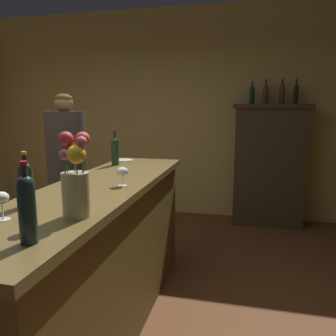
{
  "coord_description": "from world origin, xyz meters",
  "views": [
    {
      "loc": [
        1.34,
        -2.04,
        1.58
      ],
      "look_at": [
        0.75,
        0.48,
        1.11
      ],
      "focal_mm": 35.45,
      "sensor_mm": 36.0,
      "label": 1
    }
  ],
  "objects": [
    {
      "name": "wine_glass_mid",
      "position": [
        0.27,
        -0.79,
        1.17
      ],
      "size": [
        0.07,
        0.07,
        0.13
      ],
      "color": "white",
      "rests_on": "bar_counter"
    },
    {
      "name": "display_cabinet",
      "position": [
        1.66,
        2.57,
        0.85
      ],
      "size": [
        0.99,
        0.4,
        1.64
      ],
      "color": "#39311E",
      "rests_on": "ground"
    },
    {
      "name": "cheese_plate",
      "position": [
        0.18,
        0.99,
        1.08
      ],
      "size": [
        0.17,
        0.17,
        0.01
      ],
      "primitive_type": "cylinder",
      "color": "white",
      "rests_on": "bar_counter"
    },
    {
      "name": "wine_bottle_riesling",
      "position": [
        0.24,
        -0.58,
        1.2
      ],
      "size": [
        0.07,
        0.07,
        0.29
      ],
      "color": "black",
      "rests_on": "bar_counter"
    },
    {
      "name": "wine_glass_front",
      "position": [
        0.55,
        -0.02,
        1.17
      ],
      "size": [
        0.08,
        0.08,
        0.13
      ],
      "color": "white",
      "rests_on": "bar_counter"
    },
    {
      "name": "bar_counter",
      "position": [
        0.39,
        -0.05,
        0.54
      ],
      "size": [
        0.63,
        2.47,
        1.07
      ],
      "color": "brown",
      "rests_on": "ground"
    },
    {
      "name": "wine_bottle_pinot",
      "position": [
        0.19,
        0.75,
        1.21
      ],
      "size": [
        0.07,
        0.07,
        0.33
      ],
      "color": "#1B3820",
      "rests_on": "bar_counter"
    },
    {
      "name": "patron_in_grey",
      "position": [
        -0.35,
        0.84,
        0.94
      ],
      "size": [
        0.38,
        0.38,
        1.72
      ],
      "rotation": [
        0.0,
        0.0,
        -0.71
      ],
      "color": "#406642",
      "rests_on": "ground"
    },
    {
      "name": "display_bottle_center",
      "position": [
        1.77,
        2.57,
        1.78
      ],
      "size": [
        0.07,
        0.07,
        0.32
      ],
      "color": "#452F18",
      "rests_on": "display_cabinet"
    },
    {
      "name": "flower_arrangement",
      "position": [
        0.58,
        -0.67,
        1.26
      ],
      "size": [
        0.14,
        0.14,
        0.4
      ],
      "color": "tan",
      "rests_on": "bar_counter"
    },
    {
      "name": "wall_back",
      "position": [
        0.0,
        2.86,
        1.5
      ],
      "size": [
        5.41,
        0.12,
        3.0
      ],
      "primitive_type": "cube",
      "color": "tan",
      "rests_on": "ground"
    },
    {
      "name": "display_bottle_midleft",
      "position": [
        1.57,
        2.57,
        1.78
      ],
      "size": [
        0.08,
        0.08,
        0.32
      ],
      "color": "#40311D",
      "rests_on": "display_cabinet"
    },
    {
      "name": "floor",
      "position": [
        0.0,
        0.0,
        0.0
      ],
      "size": [
        7.29,
        7.29,
        0.0
      ],
      "primitive_type": "plane",
      "color": "brown",
      "rests_on": "ground"
    },
    {
      "name": "display_bottle_midright",
      "position": [
        1.94,
        2.57,
        1.78
      ],
      "size": [
        0.06,
        0.06,
        0.32
      ],
      "color": "black",
      "rests_on": "display_cabinet"
    },
    {
      "name": "wine_bottle_merlot",
      "position": [
        0.55,
        -1.0,
        1.22
      ],
      "size": [
        0.07,
        0.07,
        0.32
      ],
      "color": "#192E31",
      "rests_on": "bar_counter"
    },
    {
      "name": "display_bottle_left",
      "position": [
        1.39,
        2.57,
        1.77
      ],
      "size": [
        0.07,
        0.07,
        0.3
      ],
      "color": "#13331E",
      "rests_on": "display_cabinet"
    }
  ]
}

